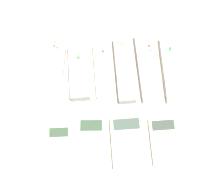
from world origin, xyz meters
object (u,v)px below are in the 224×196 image
object	(u,v)px
remote_0	(54,72)
calculator_1	(91,143)
remote_3	(124,70)
calculator_3	(165,141)
remote_5	(171,70)
remote_4	(148,68)
remote_2	(102,71)
calculator_2	(128,142)
remote_1	(79,73)
calculator_0	(59,148)

from	to	relation	value
remote_0	calculator_1	distance (m)	0.23
remote_3	calculator_3	bearing A→B (deg)	-67.73
remote_5	calculator_1	world-z (taller)	remote_5
remote_4	remote_2	bearing A→B (deg)	177.57
calculator_2	remote_1	bearing A→B (deg)	119.87
calculator_0	calculator_3	xyz separation A→B (m)	(0.27, 0.01, 0.00)
remote_5	calculator_3	size ratio (longest dim) A/B	1.53
remote_3	calculator_1	size ratio (longest dim) A/B	1.45
remote_0	calculator_1	size ratio (longest dim) A/B	1.63
remote_4	calculator_0	distance (m)	0.32
calculator_3	calculator_0	bearing A→B (deg)	179.34
remote_5	calculator_0	size ratio (longest dim) A/B	1.68
remote_4	remote_1	bearing A→B (deg)	179.03
remote_4	calculator_1	distance (m)	0.26
remote_4	calculator_1	size ratio (longest dim) A/B	1.51
remote_4	remote_5	size ratio (longest dim) A/B	1.05
calculator_2	calculator_0	bearing A→B (deg)	-179.65
remote_3	remote_4	world-z (taller)	same
remote_1	calculator_0	world-z (taller)	remote_1
remote_5	calculator_3	world-z (taller)	remote_5
remote_0	remote_3	bearing A→B (deg)	3.55
remote_1	remote_5	distance (m)	0.25
remote_1	calculator_1	size ratio (longest dim) A/B	1.20
calculator_0	calculator_1	distance (m)	0.08
remote_4	calculator_2	xyz separation A→B (m)	(-0.06, -0.20, -0.00)
remote_1	remote_2	distance (m)	0.06
remote_2	remote_3	size ratio (longest dim) A/B	0.84
remote_4	calculator_0	world-z (taller)	remote_4
remote_0	calculator_2	distance (m)	0.28
remote_3	remote_4	xyz separation A→B (m)	(0.06, 0.00, 0.00)
remote_2	remote_3	distance (m)	0.06
calculator_0	remote_2	bearing A→B (deg)	60.97
remote_0	calculator_0	bearing A→B (deg)	-80.84
remote_5	calculator_1	bearing A→B (deg)	-139.71
remote_3	remote_5	distance (m)	0.13
remote_4	remote_5	bearing A→B (deg)	-9.51
remote_0	remote_4	bearing A→B (deg)	4.55
remote_2	calculator_3	bearing A→B (deg)	-55.71
calculator_2	remote_5	bearing A→B (deg)	55.07
remote_3	remote_5	xyz separation A→B (m)	(0.13, -0.00, -0.00)
remote_1	calculator_2	distance (m)	0.23
remote_2	remote_4	world-z (taller)	remote_4
remote_0	remote_3	distance (m)	0.19
remote_1	calculator_3	distance (m)	0.29
remote_3	calculator_1	xyz separation A→B (m)	(-0.09, -0.20, -0.00)
remote_1	calculator_2	xyz separation A→B (m)	(0.12, -0.19, -0.00)
remote_5	calculator_2	bearing A→B (deg)	-124.34
calculator_2	calculator_3	distance (m)	0.09
remote_4	calculator_1	world-z (taller)	remote_4
calculator_1	calculator_2	world-z (taller)	same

